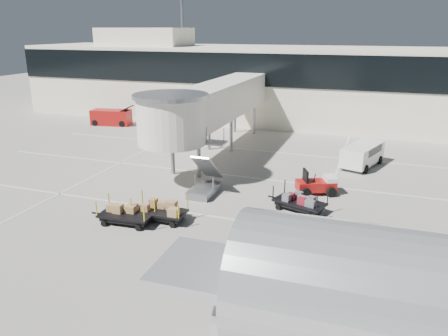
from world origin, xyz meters
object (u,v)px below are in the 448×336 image
at_px(baggage_tug, 317,185).
at_px(belt_loader, 112,117).
at_px(box_cart_far, 126,215).
at_px(minivan, 363,153).
at_px(box_cart_near, 159,212).
at_px(ground_worker, 194,265).
at_px(suitcase_cart, 301,203).

bearing_deg(baggage_tug, belt_loader, 125.77).
xyz_separation_m(box_cart_far, minivan, (11.32, 14.95, 0.50)).
relative_size(box_cart_near, ground_worker, 2.14).
relative_size(baggage_tug, box_cart_near, 0.77).
relative_size(suitcase_cart, box_cart_far, 1.02).
relative_size(box_cart_far, minivan, 0.75).
bearing_deg(box_cart_far, suitcase_cart, 25.67).
bearing_deg(ground_worker, baggage_tug, 40.77).
bearing_deg(minivan, ground_worker, -88.04).
bearing_deg(baggage_tug, ground_worker, -130.07).
relative_size(baggage_tug, box_cart_far, 0.76).
bearing_deg(belt_loader, suitcase_cart, -45.15).
height_order(baggage_tug, box_cart_far, baggage_tug).
distance_m(baggage_tug, ground_worker, 12.32).
height_order(suitcase_cart, box_cart_near, suitcase_cart).
relative_size(suitcase_cart, ground_worker, 2.18).
distance_m(ground_worker, belt_loader, 32.56).
xyz_separation_m(minivan, belt_loader, (-26.18, 6.29, -0.18)).
bearing_deg(box_cart_near, box_cart_far, -148.98).
bearing_deg(belt_loader, box_cart_near, -61.14).
bearing_deg(baggage_tug, box_cart_near, -162.07).
relative_size(box_cart_near, box_cart_far, 1.00).
xyz_separation_m(box_cart_near, ground_worker, (4.24, -4.98, 0.33)).
relative_size(suitcase_cart, box_cart_near, 1.02).
xyz_separation_m(box_cart_near, belt_loader, (-16.32, 20.27, 0.32)).
height_order(box_cart_near, minivan, minivan).
bearing_deg(minivan, baggage_tug, -90.27).
bearing_deg(ground_worker, suitcase_cart, 38.42).
xyz_separation_m(ground_worker, belt_loader, (-20.55, 25.25, -0.01)).
distance_m(suitcase_cart, minivan, 10.57).
bearing_deg(baggage_tug, box_cart_far, -163.46).
distance_m(box_cart_near, belt_loader, 26.03).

